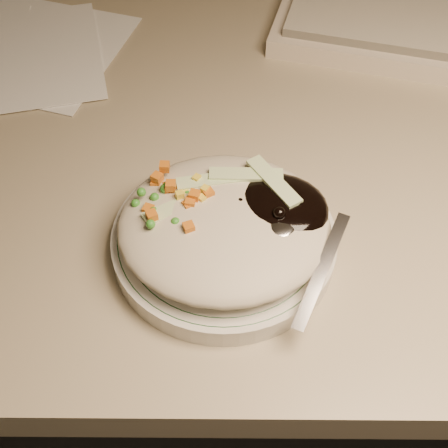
{
  "coord_description": "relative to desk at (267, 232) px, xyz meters",
  "views": [
    {
      "loc": [
        -0.06,
        0.84,
        1.21
      ],
      "look_at": [
        -0.06,
        1.2,
        0.78
      ],
      "focal_mm": 50.0,
      "sensor_mm": 36.0,
      "label": 1
    }
  ],
  "objects": [
    {
      "name": "plate",
      "position": [
        -0.06,
        -0.18,
        0.21
      ],
      "size": [
        0.21,
        0.21,
        0.02
      ],
      "primitive_type": "cylinder",
      "color": "silver",
      "rests_on": "desk"
    },
    {
      "name": "plate_rim",
      "position": [
        -0.06,
        -0.18,
        0.22
      ],
      "size": [
        0.2,
        0.2,
        0.0
      ],
      "color": "#144723",
      "rests_on": "plate"
    },
    {
      "name": "desk",
      "position": [
        0.0,
        0.0,
        0.0
      ],
      "size": [
        1.4,
        0.7,
        0.74
      ],
      "color": "gray",
      "rests_on": "ground"
    },
    {
      "name": "meal",
      "position": [
        -0.05,
        -0.18,
        0.24
      ],
      "size": [
        0.21,
        0.19,
        0.05
      ],
      "color": "#B7AD94",
      "rests_on": "plate"
    }
  ]
}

